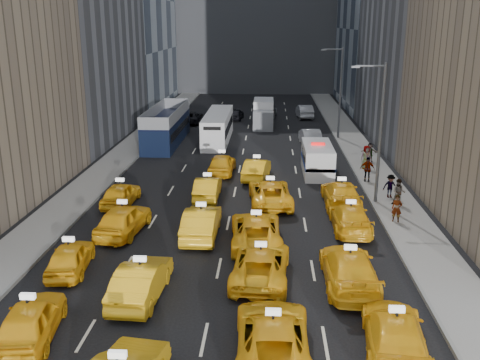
# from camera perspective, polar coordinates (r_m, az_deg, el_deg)

# --- Properties ---
(ground) EXTENTS (160.00, 160.00, 0.00)m
(ground) POSITION_cam_1_polar(r_m,az_deg,el_deg) (24.30, -2.71, -11.42)
(ground) COLOR black
(ground) RESTS_ON ground
(sidewalk_west) EXTENTS (3.00, 90.00, 0.15)m
(sidewalk_west) POSITION_cam_1_polar(r_m,az_deg,el_deg) (49.38, -12.00, 2.95)
(sidewalk_west) COLOR gray
(sidewalk_west) RESTS_ON ground
(sidewalk_east) EXTENTS (3.00, 90.00, 0.15)m
(sidewalk_east) POSITION_cam_1_polar(r_m,az_deg,el_deg) (48.40, 12.81, 2.63)
(sidewalk_east) COLOR gray
(sidewalk_east) RESTS_ON ground
(curb_west) EXTENTS (0.15, 90.00, 0.18)m
(curb_west) POSITION_cam_1_polar(r_m,az_deg,el_deg) (49.02, -10.36, 2.96)
(curb_west) COLOR slate
(curb_west) RESTS_ON ground
(curb_east) EXTENTS (0.15, 90.00, 0.18)m
(curb_east) POSITION_cam_1_polar(r_m,az_deg,el_deg) (48.17, 11.10, 2.68)
(curb_east) COLOR slate
(curb_east) RESTS_ON ground
(streetlight_near) EXTENTS (2.15, 0.22, 9.00)m
(streetlight_near) POSITION_cam_1_polar(r_m,az_deg,el_deg) (34.65, 14.60, 5.27)
(streetlight_near) COLOR #595B60
(streetlight_near) RESTS_ON ground
(streetlight_far) EXTENTS (2.15, 0.22, 9.00)m
(streetlight_far) POSITION_cam_1_polar(r_m,az_deg,el_deg) (54.17, 10.55, 9.43)
(streetlight_far) COLOR #595B60
(streetlight_far) RESTS_ON ground
(taxi_0) EXTENTS (2.42, 4.77, 1.56)m
(taxi_0) POSITION_cam_1_polar(r_m,az_deg,el_deg) (21.85, -21.42, -13.77)
(taxi_0) COLOR yellow
(taxi_0) RESTS_ON ground
(taxi_2) EXTENTS (2.70, 5.67, 1.56)m
(taxi_2) POSITION_cam_1_polar(r_m,az_deg,el_deg) (19.53, 3.51, -16.39)
(taxi_2) COLOR yellow
(taxi_2) RESTS_ON ground
(taxi_3) EXTENTS (2.64, 5.36, 1.50)m
(taxi_3) POSITION_cam_1_polar(r_m,az_deg,el_deg) (20.51, 16.16, -15.44)
(taxi_3) COLOR yellow
(taxi_3) RESTS_ON ground
(taxi_4) EXTENTS (2.09, 4.29, 1.41)m
(taxi_4) POSITION_cam_1_polar(r_m,az_deg,el_deg) (26.71, -17.66, -7.86)
(taxi_4) COLOR yellow
(taxi_4) RESTS_ON ground
(taxi_5) EXTENTS (1.94, 4.93, 1.60)m
(taxi_5) POSITION_cam_1_polar(r_m,az_deg,el_deg) (23.52, -10.50, -10.51)
(taxi_5) COLOR yellow
(taxi_5) RESTS_ON ground
(taxi_6) EXTENTS (2.80, 5.56, 1.51)m
(taxi_6) POSITION_cam_1_polar(r_m,az_deg,el_deg) (24.74, 2.22, -8.92)
(taxi_6) COLOR yellow
(taxi_6) RESTS_ON ground
(taxi_7) EXTENTS (2.30, 5.63, 1.63)m
(taxi_7) POSITION_cam_1_polar(r_m,az_deg,el_deg) (24.61, 11.57, -9.25)
(taxi_7) COLOR yellow
(taxi_7) RESTS_ON ground
(taxi_8) EXTENTS (2.53, 5.06, 1.66)m
(taxi_8) POSITION_cam_1_polar(r_m,az_deg,el_deg) (30.45, -12.34, -4.14)
(taxi_8) COLOR yellow
(taxi_8) RESTS_ON ground
(taxi_9) EXTENTS (1.77, 5.03, 1.66)m
(taxi_9) POSITION_cam_1_polar(r_m,az_deg,el_deg) (29.43, -4.13, -4.52)
(taxi_9) COLOR yellow
(taxi_9) RESTS_ON ground
(taxi_10) EXTENTS (2.90, 5.76, 1.56)m
(taxi_10) POSITION_cam_1_polar(r_m,az_deg,el_deg) (28.42, 1.73, -5.37)
(taxi_10) COLOR yellow
(taxi_10) RESTS_ON ground
(taxi_11) EXTENTS (2.08, 5.08, 1.47)m
(taxi_11) POSITION_cam_1_polar(r_m,az_deg,el_deg) (30.92, 11.66, -3.95)
(taxi_11) COLOR yellow
(taxi_11) RESTS_ON ground
(taxi_12) EXTENTS (1.90, 4.39, 1.48)m
(taxi_12) POSITION_cam_1_polar(r_m,az_deg,el_deg) (35.19, -12.60, -1.47)
(taxi_12) COLOR yellow
(taxi_12) RESTS_ON ground
(taxi_13) EXTENTS (1.56, 4.43, 1.46)m
(taxi_13) POSITION_cam_1_polar(r_m,az_deg,el_deg) (35.68, -3.48, -0.85)
(taxi_13) COLOR yellow
(taxi_13) RESTS_ON ground
(taxi_14) EXTENTS (3.03, 5.78, 1.55)m
(taxi_14) POSITION_cam_1_polar(r_m,az_deg,el_deg) (34.54, 3.23, -1.36)
(taxi_14) COLOR yellow
(taxi_14) RESTS_ON ground
(taxi_15) EXTENTS (2.24, 5.45, 1.58)m
(taxi_15) POSITION_cam_1_polar(r_m,az_deg,el_deg) (34.82, 10.73, -1.46)
(taxi_15) COLOR yellow
(taxi_15) RESTS_ON ground
(taxi_16) EXTENTS (2.08, 4.69, 1.57)m
(taxi_16) POSITION_cam_1_polar(r_m,az_deg,el_deg) (41.49, -1.93, 1.74)
(taxi_16) COLOR yellow
(taxi_16) RESTS_ON ground
(taxi_17) EXTENTS (2.19, 4.78, 1.52)m
(taxi_17) POSITION_cam_1_polar(r_m,az_deg,el_deg) (40.12, 1.79, 1.19)
(taxi_17) COLOR yellow
(taxi_17) RESTS_ON ground
(nypd_van) EXTENTS (2.66, 5.84, 2.44)m
(nypd_van) POSITION_cam_1_polar(r_m,az_deg,el_deg) (41.87, 8.26, 2.17)
(nypd_van) COLOR silver
(nypd_van) RESTS_ON ground
(double_decker) EXTENTS (2.72, 11.93, 3.47)m
(double_decker) POSITION_cam_1_polar(r_m,az_deg,el_deg) (52.48, -7.83, 5.79)
(double_decker) COLOR black
(double_decker) RESTS_ON ground
(city_bus) EXTENTS (2.57, 10.83, 2.78)m
(city_bus) POSITION_cam_1_polar(r_m,az_deg,el_deg) (53.00, -2.38, 5.66)
(city_bus) COLOR white
(city_bus) RESTS_ON ground
(box_truck) EXTENTS (2.24, 6.41, 2.93)m
(box_truck) POSITION_cam_1_polar(r_m,az_deg,el_deg) (60.47, 2.52, 7.07)
(box_truck) COLOR white
(box_truck) RESTS_ON ground
(misc_car_0) EXTENTS (2.04, 4.96, 1.60)m
(misc_car_0) POSITION_cam_1_polar(r_m,az_deg,el_deg) (51.63, 7.48, 4.58)
(misc_car_0) COLOR #B5B8BE
(misc_car_0) RESTS_ON ground
(misc_car_1) EXTENTS (2.32, 4.91, 1.36)m
(misc_car_1) POSITION_cam_1_polar(r_m,az_deg,el_deg) (62.83, -5.21, 6.68)
(misc_car_1) COLOR black
(misc_car_1) RESTS_ON ground
(misc_car_2) EXTENTS (2.46, 5.29, 1.49)m
(misc_car_2) POSITION_cam_1_polar(r_m,az_deg,el_deg) (66.90, 2.98, 7.39)
(misc_car_2) COLOR slate
(misc_car_2) RESTS_ON ground
(misc_car_3) EXTENTS (2.05, 4.19, 1.38)m
(misc_car_3) POSITION_cam_1_polar(r_m,az_deg,el_deg) (64.78, -0.48, 7.06)
(misc_car_3) COLOR black
(misc_car_3) RESTS_ON ground
(misc_car_4) EXTENTS (2.04, 4.96, 1.60)m
(misc_car_4) POSITION_cam_1_polar(r_m,az_deg,el_deg) (66.60, 6.90, 7.30)
(misc_car_4) COLOR #A6A8AE
(misc_car_4) RESTS_ON ground
(pedestrian_0) EXTENTS (0.68, 0.55, 1.61)m
(pedestrian_0) POSITION_cam_1_polar(r_m,az_deg,el_deg) (32.39, 16.38, -2.93)
(pedestrian_0) COLOR gray
(pedestrian_0) RESTS_ON sidewalk_east
(pedestrian_1) EXTENTS (0.93, 0.69, 1.70)m
(pedestrian_1) POSITION_cam_1_polar(r_m,az_deg,el_deg) (35.33, 16.58, -1.25)
(pedestrian_1) COLOR gray
(pedestrian_1) RESTS_ON sidewalk_east
(pedestrian_2) EXTENTS (1.06, 0.55, 1.58)m
(pedestrian_2) POSITION_cam_1_polar(r_m,az_deg,el_deg) (36.70, 15.74, -0.63)
(pedestrian_2) COLOR gray
(pedestrian_2) RESTS_ON sidewalk_east
(pedestrian_3) EXTENTS (1.13, 0.67, 1.82)m
(pedestrian_3) POSITION_cam_1_polar(r_m,az_deg,el_deg) (40.04, 13.43, 1.14)
(pedestrian_3) COLOR gray
(pedestrian_3) RESTS_ON sidewalk_east
(pedestrian_4) EXTENTS (1.01, 0.73, 1.86)m
(pedestrian_4) POSITION_cam_1_polar(r_m,az_deg,el_deg) (43.45, 13.29, 2.39)
(pedestrian_4) COLOR gray
(pedestrian_4) RESTS_ON sidewalk_east
(pedestrian_5) EXTENTS (1.50, 0.69, 1.56)m
(pedestrian_5) POSITION_cam_1_polar(r_m,az_deg,el_deg) (45.84, 13.68, 2.90)
(pedestrian_5) COLOR gray
(pedestrian_5) RESTS_ON sidewalk_east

